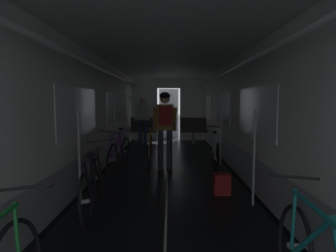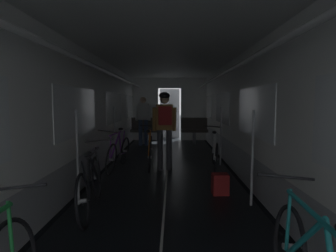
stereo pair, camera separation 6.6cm
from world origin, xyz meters
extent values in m
cube|color=black|center=(-1.41, 3.25, 0.00)|extent=(0.08, 11.50, 0.01)
cube|color=black|center=(1.41, 3.25, 0.00)|extent=(0.08, 11.50, 0.01)
cube|color=beige|center=(0.00, 3.25, 0.00)|extent=(0.03, 11.27, 0.00)
cube|color=#9EA0A5|center=(-1.51, 3.25, 0.30)|extent=(0.12, 11.50, 0.60)
cube|color=white|center=(-1.51, 3.25, 1.53)|extent=(0.12, 11.50, 1.85)
cube|color=white|center=(-1.45, 2.67, 1.35)|extent=(0.02, 1.90, 0.80)
cube|color=white|center=(-1.45, 5.55, 1.35)|extent=(0.02, 1.90, 0.80)
cube|color=white|center=(-1.45, 8.42, 1.35)|extent=(0.02, 1.90, 0.80)
cube|color=yellow|center=(-1.45, 2.90, 1.35)|extent=(0.01, 0.20, 0.28)
cylinder|color=white|center=(-1.17, 3.25, 2.10)|extent=(0.07, 11.04, 0.07)
cylinder|color=#B7BABF|center=(-1.27, 2.10, 0.70)|extent=(0.04, 0.04, 1.40)
cylinder|color=#B7BABF|center=(-1.27, 4.70, 0.70)|extent=(0.04, 0.04, 1.40)
cube|color=#9EA0A5|center=(1.51, 3.25, 0.30)|extent=(0.12, 11.50, 0.60)
cube|color=white|center=(1.51, 3.25, 1.53)|extent=(0.12, 11.50, 1.85)
cube|color=white|center=(1.45, 2.67, 1.35)|extent=(0.02, 1.90, 0.80)
cube|color=white|center=(1.45, 5.55, 1.35)|extent=(0.02, 1.90, 0.80)
cube|color=white|center=(1.45, 8.42, 1.35)|extent=(0.02, 1.90, 0.80)
cube|color=yellow|center=(1.45, 3.25, 1.35)|extent=(0.01, 0.20, 0.28)
cylinder|color=white|center=(1.17, 3.25, 2.10)|extent=(0.07, 11.04, 0.07)
cylinder|color=#B7BABF|center=(1.27, 2.10, 0.70)|extent=(0.04, 0.04, 1.40)
cylinder|color=#B7BABF|center=(1.27, 4.70, 0.70)|extent=(0.04, 0.04, 1.40)
cube|color=white|center=(-0.95, 9.06, 1.23)|extent=(1.00, 0.12, 2.45)
cube|color=white|center=(0.95, 9.06, 1.23)|extent=(1.00, 0.12, 2.45)
cube|color=white|center=(0.00, 9.06, 2.25)|extent=(0.90, 0.12, 0.40)
cube|color=#4C4F54|center=(0.00, 9.76, 1.03)|extent=(0.81, 0.04, 2.05)
cube|color=silver|center=(0.00, 3.25, 2.51)|extent=(3.14, 11.62, 0.12)
cylinder|color=gray|center=(-0.90, 8.00, 0.22)|extent=(0.12, 0.12, 0.44)
cube|color=#47423D|center=(-0.90, 8.00, 0.49)|extent=(0.96, 0.44, 0.10)
cube|color=#47423D|center=(-0.90, 8.19, 0.74)|extent=(0.96, 0.08, 0.40)
torus|color=gray|center=(-1.33, 8.22, 0.94)|extent=(0.14, 0.14, 0.02)
cylinder|color=gray|center=(0.90, 8.00, 0.22)|extent=(0.12, 0.12, 0.44)
cube|color=#47423D|center=(0.90, 8.00, 0.49)|extent=(0.96, 0.44, 0.10)
cube|color=#47423D|center=(0.90, 8.19, 0.74)|extent=(0.96, 0.08, 0.40)
torus|color=gray|center=(0.47, 8.22, 0.94)|extent=(0.14, 0.14, 0.02)
cylinder|color=#1E8438|center=(-1.02, 0.00, 0.57)|extent=(0.08, 0.09, 0.49)
cylinder|color=black|center=(-0.98, 0.02, 0.91)|extent=(0.44, 0.03, 0.07)
torus|color=black|center=(-0.95, 1.33, 0.33)|extent=(0.17, 0.68, 0.67)
cylinder|color=#B2B2B7|center=(-0.95, 1.33, 0.33)|extent=(0.10, 0.06, 0.06)
torus|color=black|center=(-1.07, 2.35, 0.33)|extent=(0.17, 0.68, 0.67)
cylinder|color=#B2B2B7|center=(-1.07, 2.35, 0.33)|extent=(0.10, 0.06, 0.06)
cylinder|color=black|center=(-1.01, 2.04, 0.55)|extent=(0.05, 0.55, 0.56)
cylinder|color=black|center=(-0.97, 1.63, 0.55)|extent=(0.12, 0.34, 0.55)
cylinder|color=black|center=(-0.97, 1.89, 0.82)|extent=(0.13, 0.82, 0.04)
cylinder|color=black|center=(-0.94, 1.41, 0.58)|extent=(0.06, 0.17, 0.49)
cylinder|color=black|center=(-0.98, 1.56, 0.31)|extent=(0.08, 0.45, 0.07)
cylinder|color=black|center=(-1.04, 2.32, 0.58)|extent=(0.08, 0.09, 0.49)
cylinder|color=black|center=(-1.01, 1.78, 0.29)|extent=(0.05, 0.17, 0.17)
ellipsoid|color=black|center=(-0.92, 1.46, 0.88)|extent=(0.12, 0.25, 0.07)
cylinder|color=black|center=(-1.02, 2.34, 0.92)|extent=(0.44, 0.07, 0.06)
torus|color=black|center=(1.02, 3.80, 0.33)|extent=(0.16, 0.67, 0.67)
cylinder|color=#B2B2B7|center=(1.02, 3.80, 0.33)|extent=(0.10, 0.06, 0.06)
torus|color=black|center=(1.14, 4.81, 0.33)|extent=(0.16, 0.67, 0.67)
cylinder|color=#B2B2B7|center=(1.14, 4.81, 0.33)|extent=(0.10, 0.06, 0.06)
cylinder|color=silver|center=(1.08, 4.50, 0.55)|extent=(0.07, 0.54, 0.56)
cylinder|color=silver|center=(1.04, 4.09, 0.55)|extent=(0.11, 0.34, 0.55)
cylinder|color=silver|center=(1.05, 4.35, 0.82)|extent=(0.13, 0.82, 0.04)
cylinder|color=silver|center=(1.01, 3.87, 0.58)|extent=(0.04, 0.17, 0.49)
cylinder|color=silver|center=(1.05, 4.02, 0.31)|extent=(0.08, 0.45, 0.07)
cylinder|color=silver|center=(1.12, 4.78, 0.58)|extent=(0.07, 0.09, 0.49)
cylinder|color=black|center=(1.07, 4.25, 0.29)|extent=(0.04, 0.17, 0.17)
ellipsoid|color=black|center=(1.00, 3.92, 0.88)|extent=(0.12, 0.25, 0.07)
cylinder|color=black|center=(1.09, 4.81, 0.92)|extent=(0.44, 0.07, 0.05)
torus|color=black|center=(1.06, 0.33, 0.33)|extent=(0.13, 0.67, 0.67)
cylinder|color=#B2B2B7|center=(1.06, 0.33, 0.33)|extent=(0.10, 0.06, 0.06)
cylinder|color=teal|center=(1.03, 0.01, 0.55)|extent=(0.05, 0.54, 0.56)
cylinder|color=teal|center=(1.00, -0.14, 0.82)|extent=(0.09, 0.82, 0.04)
cylinder|color=teal|center=(1.04, 0.30, 0.58)|extent=(0.07, 0.09, 0.49)
cylinder|color=black|center=(1.02, 0.32, 0.92)|extent=(0.44, 0.05, 0.06)
torus|color=black|center=(-1.03, 4.71, 0.33)|extent=(0.18, 0.68, 0.67)
cylinder|color=#B2B2B7|center=(-1.03, 4.71, 0.33)|extent=(0.10, 0.06, 0.06)
torus|color=black|center=(-1.14, 3.70, 0.33)|extent=(0.18, 0.68, 0.67)
cylinder|color=#B2B2B7|center=(-1.14, 3.70, 0.33)|extent=(0.10, 0.06, 0.06)
cylinder|color=purple|center=(-1.13, 4.01, 0.55)|extent=(0.15, 0.53, 0.56)
cylinder|color=purple|center=(-1.09, 4.42, 0.55)|extent=(0.07, 0.35, 0.55)
cylinder|color=purple|center=(-1.14, 4.17, 0.81)|extent=(0.12, 0.82, 0.04)
cylinder|color=purple|center=(-1.07, 4.65, 0.57)|extent=(0.09, 0.16, 0.49)
cylinder|color=purple|center=(-1.05, 4.49, 0.31)|extent=(0.07, 0.45, 0.07)
cylinder|color=purple|center=(-1.16, 3.73, 0.57)|extent=(0.08, 0.10, 0.49)
cylinder|color=black|center=(-1.07, 4.27, 0.29)|extent=(0.05, 0.17, 0.17)
ellipsoid|color=black|center=(-1.10, 4.60, 0.87)|extent=(0.12, 0.25, 0.07)
cylinder|color=black|center=(-1.20, 3.72, 0.91)|extent=(0.44, 0.07, 0.07)
cylinder|color=#2D2D33|center=(-0.16, 4.21, 0.45)|extent=(0.13, 0.13, 0.90)
cylinder|color=#2D2D33|center=(0.04, 4.23, 0.45)|extent=(0.13, 0.13, 0.90)
cube|color=olive|center=(-0.06, 4.22, 1.18)|extent=(0.38, 0.25, 0.56)
cylinder|color=olive|center=(-0.28, 4.22, 1.13)|extent=(0.11, 0.20, 0.53)
cylinder|color=olive|center=(0.16, 4.26, 1.13)|extent=(0.11, 0.20, 0.53)
sphere|color=beige|center=(-0.06, 4.22, 1.58)|extent=(0.21, 0.21, 0.21)
ellipsoid|color=black|center=(-0.06, 4.22, 1.65)|extent=(0.26, 0.30, 0.16)
cube|color=maroon|center=(-0.05, 4.05, 1.22)|extent=(0.29, 0.18, 0.40)
torus|color=black|center=(-0.37, 3.96, 0.33)|extent=(0.12, 0.67, 0.67)
cylinder|color=#B2B2B7|center=(-0.37, 3.96, 0.33)|extent=(0.10, 0.06, 0.06)
torus|color=black|center=(-0.43, 4.98, 0.33)|extent=(0.12, 0.67, 0.67)
cylinder|color=#B2B2B7|center=(-0.43, 4.98, 0.33)|extent=(0.10, 0.06, 0.06)
cylinder|color=orange|center=(-0.43, 4.67, 0.55)|extent=(0.11, 0.54, 0.56)
cylinder|color=orange|center=(-0.40, 4.26, 0.55)|extent=(0.05, 0.34, 0.55)
cylinder|color=orange|center=(-0.43, 4.51, 0.82)|extent=(0.09, 0.82, 0.04)
cylinder|color=orange|center=(-0.39, 4.03, 0.58)|extent=(0.06, 0.16, 0.49)
cylinder|color=orange|center=(-0.38, 4.19, 0.31)|extent=(0.05, 0.45, 0.07)
cylinder|color=orange|center=(-0.45, 4.95, 0.58)|extent=(0.06, 0.09, 0.49)
cylinder|color=black|center=(-0.39, 4.41, 0.29)|extent=(0.03, 0.17, 0.17)
ellipsoid|color=black|center=(-0.41, 4.08, 0.88)|extent=(0.11, 0.25, 0.07)
cylinder|color=black|center=(-0.47, 4.97, 0.92)|extent=(0.44, 0.05, 0.05)
cylinder|color=#384C75|center=(-0.80, 7.70, 0.45)|extent=(0.13, 0.13, 0.90)
cylinder|color=#384C75|center=(-1.00, 7.70, 0.45)|extent=(0.13, 0.13, 0.90)
cube|color=silver|center=(-0.90, 7.70, 1.18)|extent=(0.36, 0.22, 0.56)
cylinder|color=silver|center=(-0.68, 7.68, 1.13)|extent=(0.09, 0.20, 0.53)
cylinder|color=silver|center=(-1.12, 7.68, 1.13)|extent=(0.09, 0.20, 0.53)
sphere|color=beige|center=(-0.90, 7.70, 1.58)|extent=(0.21, 0.21, 0.21)
cube|color=maroon|center=(0.90, 2.58, 0.17)|extent=(0.27, 0.22, 0.34)
camera|label=1|loc=(0.05, -1.85, 1.51)|focal=29.50mm
camera|label=2|loc=(0.12, -1.85, 1.51)|focal=29.50mm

